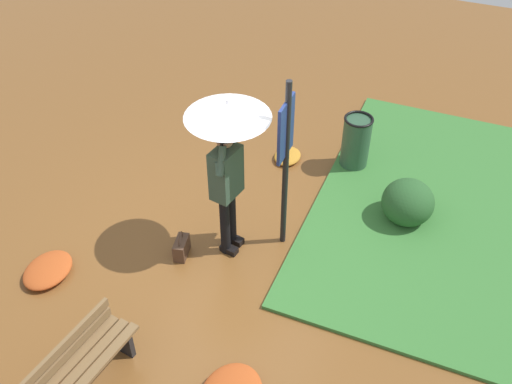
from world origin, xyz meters
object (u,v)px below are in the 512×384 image
object	(u,v)px
person_with_umbrella	(227,142)
handbag	(182,247)
park_bench	(74,376)
info_sign_post	(286,148)
trash_bin	(356,142)

from	to	relation	value
person_with_umbrella	handbag	xyz separation A→B (m)	(-0.44, 0.46, -1.42)
handbag	park_bench	xyz separation A→B (m)	(-2.11, -0.00, 0.28)
info_sign_post	park_bench	distance (m)	3.18
person_with_umbrella	info_sign_post	world-z (taller)	info_sign_post
handbag	trash_bin	world-z (taller)	trash_bin
handbag	person_with_umbrella	bearing A→B (deg)	-46.66
handbag	park_bench	size ratio (longest dim) A/B	0.26
info_sign_post	handbag	world-z (taller)	info_sign_post
person_with_umbrella	handbag	world-z (taller)	person_with_umbrella
handbag	park_bench	bearing A→B (deg)	-179.89
park_bench	info_sign_post	bearing A→B (deg)	-20.43
info_sign_post	park_bench	size ratio (longest dim) A/B	1.64
person_with_umbrella	info_sign_post	bearing A→B (deg)	-65.33
person_with_umbrella	trash_bin	distance (m)	2.60
person_with_umbrella	handbag	distance (m)	1.56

